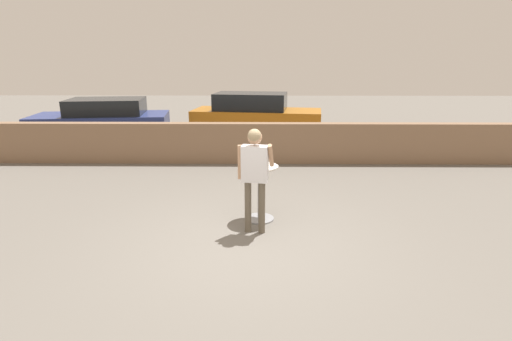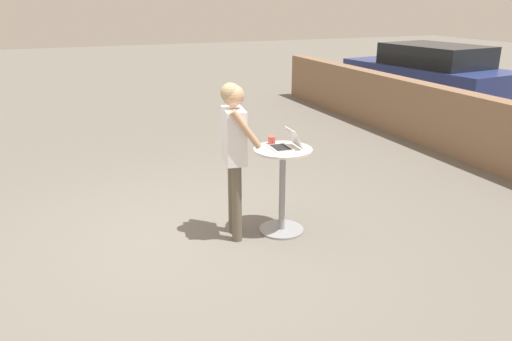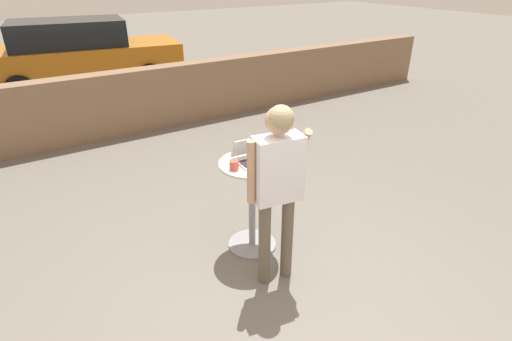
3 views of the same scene
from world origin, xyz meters
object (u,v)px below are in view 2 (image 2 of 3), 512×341
at_px(cafe_table, 282,183).
at_px(coffee_mug, 272,140).
at_px(laptop, 286,144).
at_px(standing_person, 234,141).
at_px(parked_car_further_down, 428,74).

relative_size(cafe_table, coffee_mug, 8.45).
height_order(cafe_table, coffee_mug, coffee_mug).
relative_size(cafe_table, laptop, 3.05).
bearing_deg(standing_person, parked_car_further_down, 126.38).
bearing_deg(cafe_table, laptop, 85.24).
relative_size(standing_person, parked_car_further_down, 0.39).
bearing_deg(parked_car_further_down, cafe_table, -50.96).
relative_size(laptop, coffee_mug, 2.77).
bearing_deg(coffee_mug, laptop, 17.30).
bearing_deg(cafe_table, coffee_mug, -169.86).
bearing_deg(laptop, standing_person, -98.03).
distance_m(laptop, coffee_mug, 0.23).
distance_m(coffee_mug, parked_car_further_down, 8.17).
xyz_separation_m(cafe_table, standing_person, (-0.08, -0.54, 0.53)).
bearing_deg(cafe_table, parked_car_further_down, 129.04).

